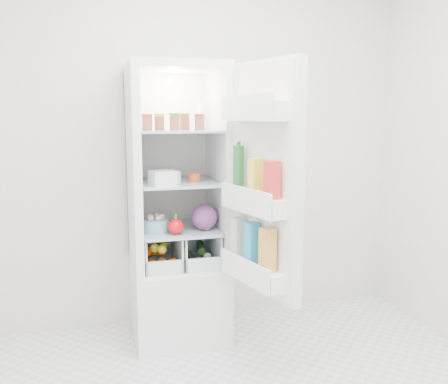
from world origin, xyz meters
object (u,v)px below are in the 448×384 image
object	(u,v)px
mushroom_bowl	(156,225)
fridge_door	(262,186)
red_cabbage	(204,217)
refrigerator	(177,238)

from	to	relation	value
mushroom_bowl	fridge_door	distance (m)	0.80
fridge_door	mushroom_bowl	bearing A→B (deg)	31.68
red_cabbage	mushroom_bowl	size ratio (longest dim) A/B	0.99
mushroom_bowl	fridge_door	bearing A→B (deg)	-43.77
red_cabbage	mushroom_bowl	distance (m)	0.31
refrigerator	mushroom_bowl	distance (m)	0.23
red_cabbage	mushroom_bowl	xyz separation A→B (m)	(-0.31, 0.04, -0.04)
refrigerator	mushroom_bowl	size ratio (longest dim) A/B	10.63
refrigerator	fridge_door	distance (m)	0.85
red_cabbage	fridge_door	size ratio (longest dim) A/B	0.13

